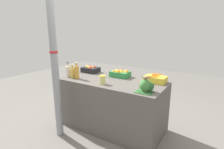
# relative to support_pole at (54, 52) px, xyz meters

# --- Properties ---
(ground_plane) EXTENTS (10.00, 10.00, 0.00)m
(ground_plane) POSITION_rel_support_pole_xyz_m (0.59, 0.66, -1.34)
(ground_plane) COLOR slate
(market_table) EXTENTS (1.74, 0.82, 0.85)m
(market_table) POSITION_rel_support_pole_xyz_m (0.59, 0.66, -0.92)
(market_table) COLOR #56514C
(market_table) RESTS_ON ground_plane
(support_pole) EXTENTS (0.12, 0.12, 2.69)m
(support_pole) POSITION_rel_support_pole_xyz_m (0.00, 0.00, 0.00)
(support_pole) COLOR gray
(support_pole) RESTS_ON ground_plane
(apple_crate) EXTENTS (0.33, 0.23, 0.13)m
(apple_crate) POSITION_rel_support_pole_xyz_m (-0.08, 0.93, -0.43)
(apple_crate) COLOR black
(apple_crate) RESTS_ON market_table
(orange_crate) EXTENTS (0.33, 0.23, 0.14)m
(orange_crate) POSITION_rel_support_pole_xyz_m (0.60, 0.93, -0.43)
(orange_crate) COLOR #2D8442
(orange_crate) RESTS_ON market_table
(carrot_crate) EXTENTS (0.33, 0.25, 0.13)m
(carrot_crate) POSITION_rel_support_pole_xyz_m (1.24, 0.93, -0.44)
(carrot_crate) COLOR gold
(carrot_crate) RESTS_ON market_table
(broccoli_pile) EXTENTS (0.22, 0.21, 0.18)m
(broccoli_pile) POSITION_rel_support_pole_xyz_m (1.28, 0.42, -0.41)
(broccoli_pile) COLOR #2D602D
(broccoli_pile) RESTS_ON market_table
(juice_bottle_cloudy) EXTENTS (0.08, 0.08, 0.26)m
(juice_bottle_cloudy) POSITION_rel_support_pole_xyz_m (-0.19, 0.44, -0.38)
(juice_bottle_cloudy) COLOR beige
(juice_bottle_cloudy) RESTS_ON market_table
(juice_bottle_golden) EXTENTS (0.08, 0.08, 0.24)m
(juice_bottle_golden) POSITION_rel_support_pole_xyz_m (-0.08, 0.44, -0.39)
(juice_bottle_golden) COLOR gold
(juice_bottle_golden) RESTS_ON market_table
(juice_bottle_amber) EXTENTS (0.08, 0.08, 0.28)m
(juice_bottle_amber) POSITION_rel_support_pole_xyz_m (0.02, 0.44, -0.37)
(juice_bottle_amber) COLOR gold
(juice_bottle_amber) RESTS_ON market_table
(pickle_jar) EXTENTS (0.10, 0.10, 0.13)m
(pickle_jar) POSITION_rel_support_pole_xyz_m (0.58, 0.41, -0.43)
(pickle_jar) COLOR #D1CC75
(pickle_jar) RESTS_ON market_table
(sparrow_bird) EXTENTS (0.14, 0.04, 0.05)m
(sparrow_bird) POSITION_rel_support_pole_xyz_m (1.29, 0.38, -0.29)
(sparrow_bird) COLOR #4C3D2D
(sparrow_bird) RESTS_ON broccoli_pile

